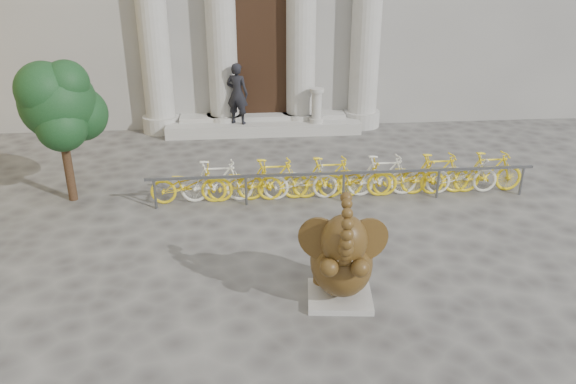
{
  "coord_description": "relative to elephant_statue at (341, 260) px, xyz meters",
  "views": [
    {
      "loc": [
        -0.77,
        -7.55,
        5.37
      ],
      "look_at": [
        0.11,
        2.14,
        1.1
      ],
      "focal_mm": 35.0,
      "sensor_mm": 36.0,
      "label": 1
    }
  ],
  "objects": [
    {
      "name": "ground",
      "position": [
        -0.79,
        -0.11,
        -0.76
      ],
      "size": [
        80.0,
        80.0,
        0.0
      ],
      "primitive_type": "plane",
      "color": "#474442",
      "rests_on": "ground"
    },
    {
      "name": "elephant_statue",
      "position": [
        0.0,
        0.0,
        0.0
      ],
      "size": [
        1.39,
        1.6,
        2.09
      ],
      "rotation": [
        0.0,
        0.0,
        -0.11
      ],
      "color": "#A8A59E",
      "rests_on": "ground"
    },
    {
      "name": "pedestrian",
      "position": [
        -1.57,
        9.1,
        0.53
      ],
      "size": [
        0.8,
        0.67,
        1.86
      ],
      "primitive_type": "imported",
      "rotation": [
        0.0,
        0.0,
        2.74
      ],
      "color": "black",
      "rests_on": "entrance_steps"
    },
    {
      "name": "tree",
      "position": [
        -5.4,
        4.53,
        1.48
      ],
      "size": [
        1.86,
        1.69,
        3.22
      ],
      "color": "#332114",
      "rests_on": "ground"
    },
    {
      "name": "bike_rack",
      "position": [
        0.75,
        4.13,
        -0.26
      ],
      "size": [
        8.84,
        0.53,
        1.0
      ],
      "color": "slate",
      "rests_on": "ground"
    },
    {
      "name": "entrance_steps",
      "position": [
        -0.79,
        9.29,
        -0.58
      ],
      "size": [
        6.0,
        1.2,
        0.36
      ],
      "primitive_type": "cube",
      "color": "#A8A59E",
      "rests_on": "ground"
    },
    {
      "name": "balustrade_post",
      "position": [
        0.84,
        8.99,
        0.09
      ],
      "size": [
        0.44,
        0.44,
        1.07
      ],
      "color": "#A8A59E",
      "rests_on": "entrance_steps"
    }
  ]
}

